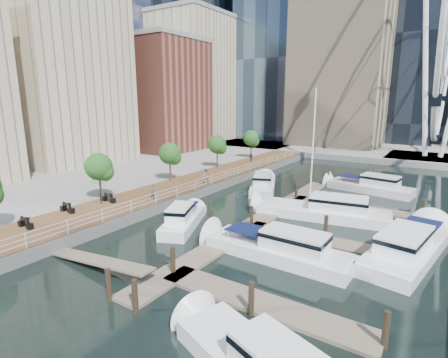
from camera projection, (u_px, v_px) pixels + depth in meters
ground at (160, 252)px, 24.74m from camera, size 520.00×520.00×0.00m
boardwalk at (192, 186)px, 41.67m from camera, size 6.00×60.00×1.00m
seawall at (212, 189)px, 40.07m from camera, size 0.25×60.00×1.00m
land_inland at (59, 163)px, 56.05m from camera, size 48.00×90.00×1.00m
land_far at (389, 133)px, 107.92m from camera, size 200.00×114.00×1.00m
pier at (432, 160)px, 59.63m from camera, size 14.00×12.00×1.00m
railing at (211, 180)px, 39.90m from camera, size 0.10×60.00×1.05m
floating_docks at (317, 225)px, 28.54m from camera, size 16.00×34.00×2.60m
midrise_condos at (122, 83)px, 61.54m from camera, size 19.00×67.00×28.00m
street_trees at (170, 154)px, 41.29m from camera, size 2.60×42.60×4.60m
cafe_tables at (48, 215)px, 28.34m from camera, size 2.50×13.70×0.74m
yacht_foreground at (277, 258)px, 23.82m from camera, size 11.08×3.23×2.15m
pedestrian_near at (154, 192)px, 33.89m from camera, size 0.65×0.60×1.49m
pedestrian_mid at (205, 176)px, 40.51m from camera, size 0.97×1.06×1.76m
pedestrian_far at (251, 157)px, 54.49m from camera, size 1.02×0.68×1.61m
moored_yachts at (321, 220)px, 31.15m from camera, size 22.35×36.96×11.50m
cafe_seating at (24, 209)px, 27.18m from camera, size 3.71×13.69×2.53m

